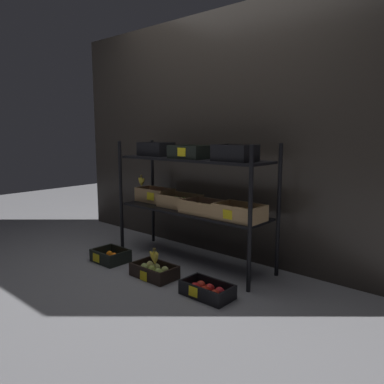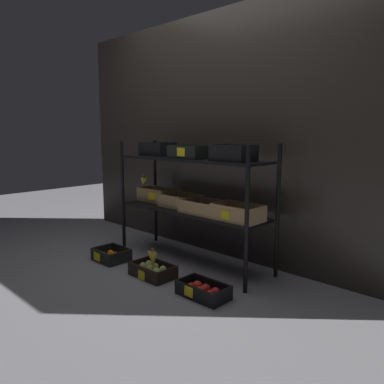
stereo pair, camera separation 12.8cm
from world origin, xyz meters
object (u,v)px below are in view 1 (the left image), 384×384
object	(u,v)px
crate_ground_apple_red	(207,291)
banana_bunch_loose	(155,257)
crate_ground_tangerine	(111,257)
crate_ground_pear	(154,271)
display_rack	(192,187)

from	to	relation	value
crate_ground_apple_red	banana_bunch_loose	bearing A→B (deg)	-179.86
crate_ground_tangerine	banana_bunch_loose	bearing A→B (deg)	1.19
crate_ground_pear	banana_bunch_loose	xyz separation A→B (m)	(0.00, 0.00, 0.12)
crate_ground_pear	banana_bunch_loose	bearing A→B (deg)	17.06
banana_bunch_loose	crate_ground_apple_red	bearing A→B (deg)	0.14
display_rack	crate_ground_tangerine	size ratio (longest dim) A/B	5.19
crate_ground_tangerine	crate_ground_pear	bearing A→B (deg)	1.05
crate_ground_tangerine	crate_ground_pear	size ratio (longest dim) A/B	0.83
display_rack	banana_bunch_loose	size ratio (longest dim) A/B	11.46
display_rack	crate_ground_pear	distance (m)	0.79
display_rack	banana_bunch_loose	bearing A→B (deg)	-88.05
crate_ground_pear	crate_ground_apple_red	distance (m)	0.54
crate_ground_pear	crate_ground_apple_red	size ratio (longest dim) A/B	0.99
display_rack	crate_ground_apple_red	xyz separation A→B (m)	(0.56, -0.47, -0.64)
crate_ground_pear	banana_bunch_loose	world-z (taller)	banana_bunch_loose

